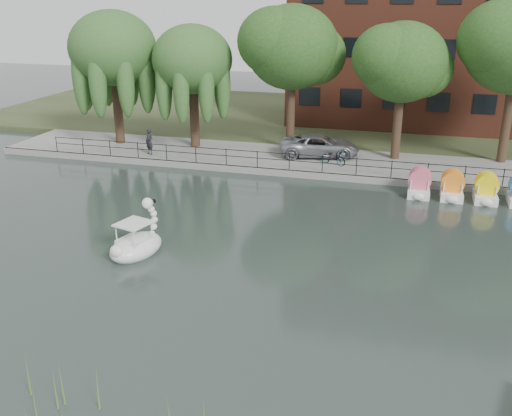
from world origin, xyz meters
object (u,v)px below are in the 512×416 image
at_px(pedestrian, 149,140).
at_px(minivan, 319,144).
at_px(swan_boat, 137,243).
at_px(bicycle, 333,157).

bearing_deg(pedestrian, minivan, 41.32).
height_order(pedestrian, swan_boat, pedestrian).
xyz_separation_m(minivan, pedestrian, (-10.82, -2.54, 0.18)).
xyz_separation_m(pedestrian, swan_boat, (5.77, -13.40, -0.90)).
relative_size(minivan, bicycle, 3.40).
bearing_deg(bicycle, minivan, 59.07).
bearing_deg(pedestrian, bicycle, 32.09).
height_order(minivan, pedestrian, pedestrian).
bearing_deg(swan_boat, minivan, 87.95).
relative_size(minivan, pedestrian, 2.95).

